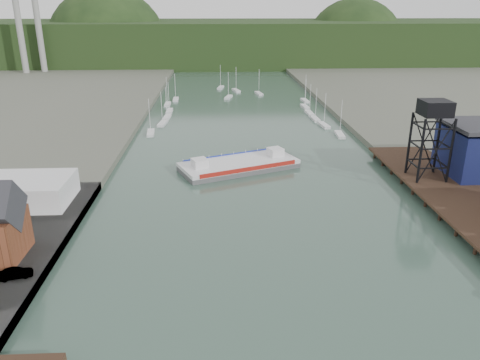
{
  "coord_description": "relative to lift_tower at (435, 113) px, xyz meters",
  "views": [
    {
      "loc": [
        -7.88,
        -30.92,
        35.51
      ],
      "look_at": [
        -3.71,
        53.28,
        4.0
      ],
      "focal_mm": 35.0,
      "sensor_mm": 36.0,
      "label": 1
    }
  ],
  "objects": [
    {
      "name": "east_pier",
      "position": [
        2.0,
        -13.0,
        -13.75
      ],
      "size": [
        14.0,
        70.0,
        2.45
      ],
      "color": "black",
      "rests_on": "ground"
    },
    {
      "name": "distant_hills",
      "position": [
        -38.98,
        243.35,
        -5.27
      ],
      "size": [
        500.0,
        120.0,
        80.0
      ],
      "color": "black",
      "rests_on": "ground"
    },
    {
      "name": "smokestacks",
      "position": [
        -141.0,
        174.5,
        14.35
      ],
      "size": [
        11.2,
        8.2,
        60.0
      ],
      "color": "gray",
      "rests_on": "ground"
    },
    {
      "name": "marina_sailboats",
      "position": [
        -34.92,
        80.46,
        -15.3
      ],
      "size": [
        57.71,
        92.65,
        0.9
      ],
      "color": "silver",
      "rests_on": "ground"
    },
    {
      "name": "white_shed",
      "position": [
        -79.0,
        -8.0,
        -11.8
      ],
      "size": [
        18.0,
        12.0,
        4.5
      ],
      "primitive_type": "cube",
      "color": "silver",
      "rests_on": "west_quay"
    },
    {
      "name": "car_west_b",
      "position": [
        -69.92,
        -34.0,
        -13.34
      ],
      "size": [
        4.52,
        2.68,
        1.41
      ],
      "primitive_type": "imported",
      "rotation": [
        0.0,
        0.0,
        1.87
      ],
      "color": "#999999",
      "rests_on": "west_quay"
    },
    {
      "name": "chain_ferry",
      "position": [
        -38.07,
        13.18,
        -14.55
      ],
      "size": [
        28.71,
        20.18,
        3.84
      ],
      "rotation": [
        0.0,
        0.0,
        0.4
      ],
      "color": "#505153",
      "rests_on": "ground"
    },
    {
      "name": "lift_tower",
      "position": [
        0.0,
        0.0,
        0.0
      ],
      "size": [
        6.5,
        6.5,
        16.0
      ],
      "color": "black",
      "rests_on": "east_pier"
    }
  ]
}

